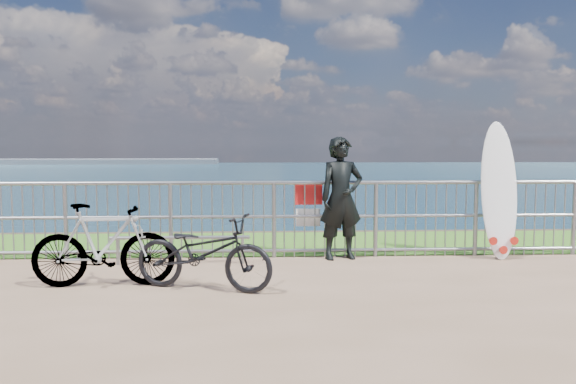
{
  "coord_description": "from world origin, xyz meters",
  "views": [
    {
      "loc": [
        -0.65,
        -6.54,
        1.69
      ],
      "look_at": [
        -0.31,
        1.2,
        1.0
      ],
      "focal_mm": 35.0,
      "sensor_mm": 36.0,
      "label": 1
    }
  ],
  "objects_px": {
    "bicycle_near": "(203,252)",
    "surfboard": "(499,195)",
    "surfer": "(341,198)",
    "bicycle_far": "(103,245)"
  },
  "relations": [
    {
      "from": "bicycle_near",
      "to": "surfboard",
      "type": "bearing_deg",
      "value": -50.46
    },
    {
      "from": "surfer",
      "to": "bicycle_far",
      "type": "bearing_deg",
      "value": -167.71
    },
    {
      "from": "surfboard",
      "to": "bicycle_near",
      "type": "relative_size",
      "value": 1.21
    },
    {
      "from": "bicycle_far",
      "to": "bicycle_near",
      "type": "bearing_deg",
      "value": -103.38
    },
    {
      "from": "surfer",
      "to": "bicycle_far",
      "type": "xyz_separation_m",
      "value": [
        -2.99,
        -1.43,
        -0.39
      ]
    },
    {
      "from": "bicycle_near",
      "to": "bicycle_far",
      "type": "distance_m",
      "value": 1.2
    },
    {
      "from": "surfboard",
      "to": "bicycle_near",
      "type": "distance_m",
      "value": 4.45
    },
    {
      "from": "bicycle_near",
      "to": "surfer",
      "type": "bearing_deg",
      "value": -29.86
    },
    {
      "from": "bicycle_near",
      "to": "bicycle_far",
      "type": "height_order",
      "value": "bicycle_far"
    },
    {
      "from": "surfer",
      "to": "surfboard",
      "type": "xyz_separation_m",
      "value": [
        2.31,
        -0.01,
        0.04
      ]
    }
  ]
}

